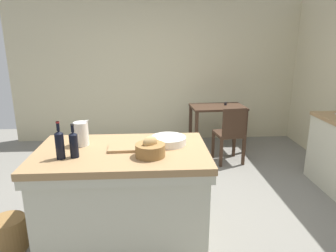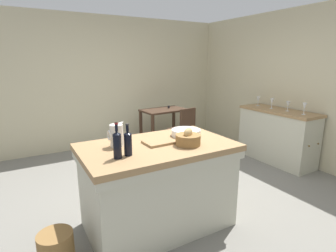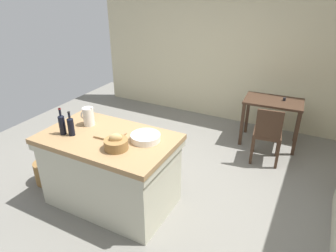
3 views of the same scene
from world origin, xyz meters
TOP-DOWN VIEW (x-y plane):
  - ground_plane at (0.00, 0.00)m, footprint 6.76×6.76m
  - wall_back at (0.00, 2.60)m, footprint 5.32×0.12m
  - island_table at (-0.43, -0.50)m, footprint 1.54×0.94m
  - writing_desk at (0.98, 1.93)m, footprint 0.94×0.62m
  - wooden_chair at (1.05, 1.29)m, footprint 0.45×0.45m
  - pitcher at (-0.81, -0.35)m, footprint 0.17×0.13m
  - wash_bowl at (0.00, -0.37)m, footprint 0.33×0.33m
  - bread_basket at (-0.17, -0.67)m, footprint 0.25×0.25m
  - cutting_board at (-0.40, -0.47)m, footprint 0.30×0.24m
  - wine_bottle_dark at (-0.80, -0.65)m, footprint 0.07×0.07m
  - wine_bottle_amber at (-0.91, -0.67)m, footprint 0.07×0.07m
  - wicker_hamper at (-1.47, -0.59)m, footprint 0.30×0.30m

SIDE VIEW (x-z plane):
  - ground_plane at x=0.00m, z-range 0.00..0.00m
  - wicker_hamper at x=-1.47m, z-range 0.00..0.31m
  - wooden_chair at x=1.05m, z-range 0.04..0.93m
  - island_table at x=-0.43m, z-range 0.04..0.95m
  - writing_desk at x=0.98m, z-range 0.23..1.05m
  - cutting_board at x=-0.40m, z-range 0.92..0.94m
  - wash_bowl at x=0.00m, z-range 0.92..0.99m
  - bread_basket at x=-0.17m, z-range 0.89..1.07m
  - pitcher at x=-0.81m, z-range 0.90..1.16m
  - wine_bottle_dark at x=-0.80m, z-range 0.89..1.18m
  - wine_bottle_amber at x=-0.91m, z-range 0.89..1.20m
  - wall_back at x=0.00m, z-range 0.00..2.60m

